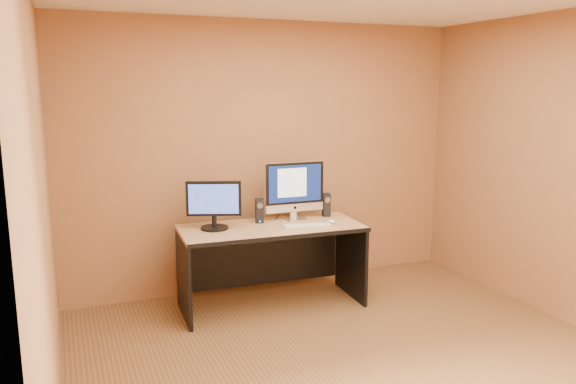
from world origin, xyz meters
The scene contains 11 objects.
floor centered at (0.00, 0.00, 0.00)m, with size 4.00×4.00×0.00m, color brown.
walls centered at (0.00, 0.00, 1.30)m, with size 4.00×4.00×2.60m, color #90593A, non-canonical shape.
desk centered at (-0.19, 1.41, 0.37)m, with size 1.62×0.71×0.75m, color tan, non-canonical shape.
imac centered at (0.10, 1.56, 1.03)m, with size 0.58×0.21×0.56m, color silver, non-canonical shape.
second_monitor centered at (-0.69, 1.51, 0.96)m, with size 0.49×0.24×0.42m, color black, non-canonical shape.
speaker_left centered at (-0.24, 1.58, 0.86)m, with size 0.07×0.07×0.22m, color black, non-canonical shape.
speaker_right centered at (0.44, 1.58, 0.86)m, with size 0.07×0.07×0.22m, color black, non-canonical shape.
keyboard centered at (0.10, 1.28, 0.76)m, with size 0.43×0.12×0.02m, color silver.
mouse centered at (0.36, 1.31, 0.77)m, with size 0.06×0.10×0.04m, color white.
cable_a centered at (0.11, 1.68, 0.75)m, with size 0.01×0.01×0.22m, color black.
cable_b centered at (-0.01, 1.73, 0.75)m, with size 0.01×0.01×0.18m, color black.
Camera 1 is at (-1.90, -3.14, 1.99)m, focal length 35.00 mm.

